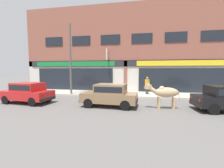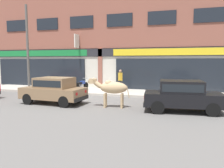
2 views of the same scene
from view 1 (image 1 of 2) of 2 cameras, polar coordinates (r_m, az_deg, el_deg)
The scene contains 10 objects.
ground_plane at distance 10.84m, azimuth 2.44°, elevation -7.22°, with size 90.00×90.00×0.00m, color #605E5B.
sidewalk at distance 14.51m, azimuth 4.53°, elevation -3.77°, with size 19.00×3.15×0.14m, color #B7AFA3.
shop_building at distance 16.29m, azimuth 5.33°, elevation 12.56°, with size 23.00×1.40×9.28m.
cow at distance 9.51m, azimuth 19.46°, elevation -3.11°, with size 2.15×0.67×1.61m.
car_0 at distance 12.23m, azimuth -29.48°, elevation -2.60°, with size 3.73×1.96×1.46m.
car_1 at distance 9.65m, azimuth -0.82°, elevation -3.84°, with size 3.69×1.82×1.46m.
motorcycle_0 at distance 14.55m, azimuth -3.07°, elevation -1.92°, with size 0.52×1.81×0.88m.
motorcycle_1 at distance 14.37m, azimuth 0.89°, elevation -2.01°, with size 0.58×1.80×0.88m.
pedestrian at distance 14.15m, azimuth 13.24°, elevation 0.18°, with size 0.40×0.36×1.60m.
utility_pole at distance 14.47m, azimuth -15.56°, elevation 9.05°, with size 0.18×0.18×6.41m, color #595651.
Camera 1 is at (1.48, -10.48, 2.33)m, focal length 24.00 mm.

